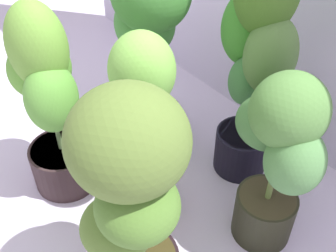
# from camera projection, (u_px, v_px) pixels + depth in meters

# --- Properties ---
(ground_plane) EXTENTS (8.00, 8.00, 0.00)m
(ground_plane) POSITION_uv_depth(u_px,v_px,m) (133.00, 216.00, 1.61)
(ground_plane) COLOR silver
(ground_plane) RESTS_ON ground
(potted_plant_center) EXTENTS (0.31, 0.29, 0.77)m
(potted_plant_center) POSITION_uv_depth(u_px,v_px,m) (143.00, 118.00, 1.38)
(potted_plant_center) COLOR brown
(potted_plant_center) RESTS_ON ground
(potted_plant_back_left) EXTENTS (0.44, 0.41, 0.88)m
(potted_plant_back_left) POSITION_uv_depth(u_px,v_px,m) (150.00, 35.00, 1.63)
(potted_plant_back_left) COLOR #2C211B
(potted_plant_back_left) RESTS_ON ground
(potted_plant_back_center) EXTENTS (0.40, 0.32, 0.99)m
(potted_plant_back_center) POSITION_uv_depth(u_px,v_px,m) (256.00, 53.00, 1.45)
(potted_plant_back_center) COLOR black
(potted_plant_back_center) RESTS_ON ground
(potted_plant_front_left) EXTENTS (0.40, 0.28, 0.81)m
(potted_plant_front_left) POSITION_uv_depth(u_px,v_px,m) (49.00, 99.00, 1.49)
(potted_plant_front_left) COLOR #342425
(potted_plant_front_left) RESTS_ON ground
(potted_plant_front_right) EXTENTS (0.42, 0.37, 0.81)m
(potted_plant_front_right) POSITION_uv_depth(u_px,v_px,m) (130.00, 193.00, 1.08)
(potted_plant_front_right) COLOR black
(potted_plant_front_right) RESTS_ON ground
(potted_plant_back_right) EXTENTS (0.41, 0.30, 0.71)m
(potted_plant_back_right) POSITION_uv_depth(u_px,v_px,m) (278.00, 154.00, 1.29)
(potted_plant_back_right) COLOR black
(potted_plant_back_right) RESTS_ON ground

